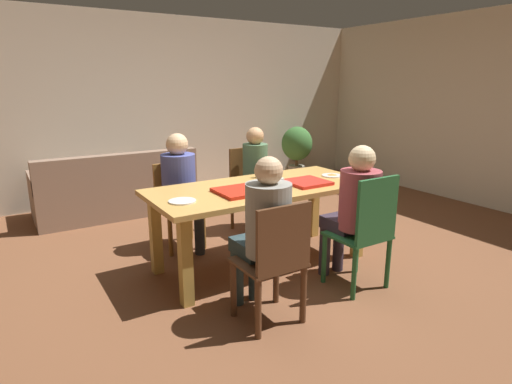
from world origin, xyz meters
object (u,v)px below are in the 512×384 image
(plate_0, at_px, (182,201))
(drinking_glass_0, at_px, (280,186))
(chair_1, at_px, (366,229))
(person_2, at_px, (264,226))
(chair_3, at_px, (251,185))
(pizza_box_0, at_px, (307,182))
(drinking_glass_1, at_px, (259,172))
(plate_1, at_px, (332,175))
(dining_table, at_px, (262,197))
(person_1, at_px, (354,204))
(pizza_box_1, at_px, (240,191))
(person_0, at_px, (181,182))
(couch, at_px, (116,192))
(chair_0, at_px, (177,202))
(person_3, at_px, (258,173))
(potted_plant, at_px, (297,148))
(chair_2, at_px, (275,262))

(plate_0, xyz_separation_m, drinking_glass_0, (0.79, -0.22, 0.06))
(plate_0, bearing_deg, chair_1, -31.16)
(person_2, distance_m, chair_3, 1.97)
(pizza_box_0, height_order, drinking_glass_1, drinking_glass_1)
(plate_1, bearing_deg, dining_table, 177.67)
(person_1, relative_size, plate_1, 5.91)
(pizza_box_1, relative_size, drinking_glass_0, 2.69)
(plate_0, bearing_deg, dining_table, 7.91)
(chair_1, bearing_deg, pizza_box_0, 93.54)
(dining_table, distance_m, person_1, 0.86)
(plate_1, xyz_separation_m, drinking_glass_0, (-0.85, -0.31, 0.06))
(chair_1, height_order, person_2, person_2)
(chair_3, bearing_deg, person_1, -90.00)
(plate_1, bearing_deg, person_0, 148.60)
(person_0, bearing_deg, person_1, -58.11)
(couch, bearing_deg, person_0, -80.61)
(drinking_glass_1, bearing_deg, dining_table, -117.72)
(person_2, height_order, plate_0, person_2)
(chair_0, relative_size, person_3, 0.73)
(chair_3, bearing_deg, chair_1, -90.00)
(person_0, xyz_separation_m, person_1, (0.93, -1.50, -0.00))
(chair_1, distance_m, potted_plant, 3.92)
(person_0, xyz_separation_m, pizza_box_1, (0.18, -0.88, 0.08))
(person_1, distance_m, plate_1, 0.80)
(person_0, bearing_deg, pizza_box_1, -78.17)
(person_0, height_order, person_2, person_2)
(pizza_box_1, bearing_deg, dining_table, 21.08)
(chair_2, distance_m, drinking_glass_0, 0.82)
(person_0, height_order, drinking_glass_0, person_0)
(drinking_glass_1, distance_m, couch, 2.34)
(person_0, distance_m, drinking_glass_1, 0.80)
(dining_table, bearing_deg, couch, 107.52)
(dining_table, height_order, person_2, person_2)
(chair_0, bearing_deg, person_2, -90.00)
(chair_3, bearing_deg, plate_1, -68.92)
(dining_table, height_order, person_1, person_1)
(chair_3, bearing_deg, dining_table, -115.48)
(chair_0, relative_size, plate_0, 4.01)
(person_3, relative_size, plate_0, 5.53)
(chair_3, height_order, pizza_box_1, chair_3)
(chair_2, xyz_separation_m, person_3, (0.93, 1.70, 0.21))
(person_1, bearing_deg, drinking_glass_0, 140.54)
(person_0, xyz_separation_m, couch, (-0.27, 1.62, -0.42))
(chair_0, bearing_deg, chair_3, 3.12)
(person_1, distance_m, plate_0, 1.41)
(chair_1, relative_size, plate_0, 4.50)
(chair_3, bearing_deg, couch, 129.67)
(chair_3, bearing_deg, drinking_glass_0, -110.60)
(plate_0, height_order, potted_plant, potted_plant)
(person_0, distance_m, chair_1, 1.90)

